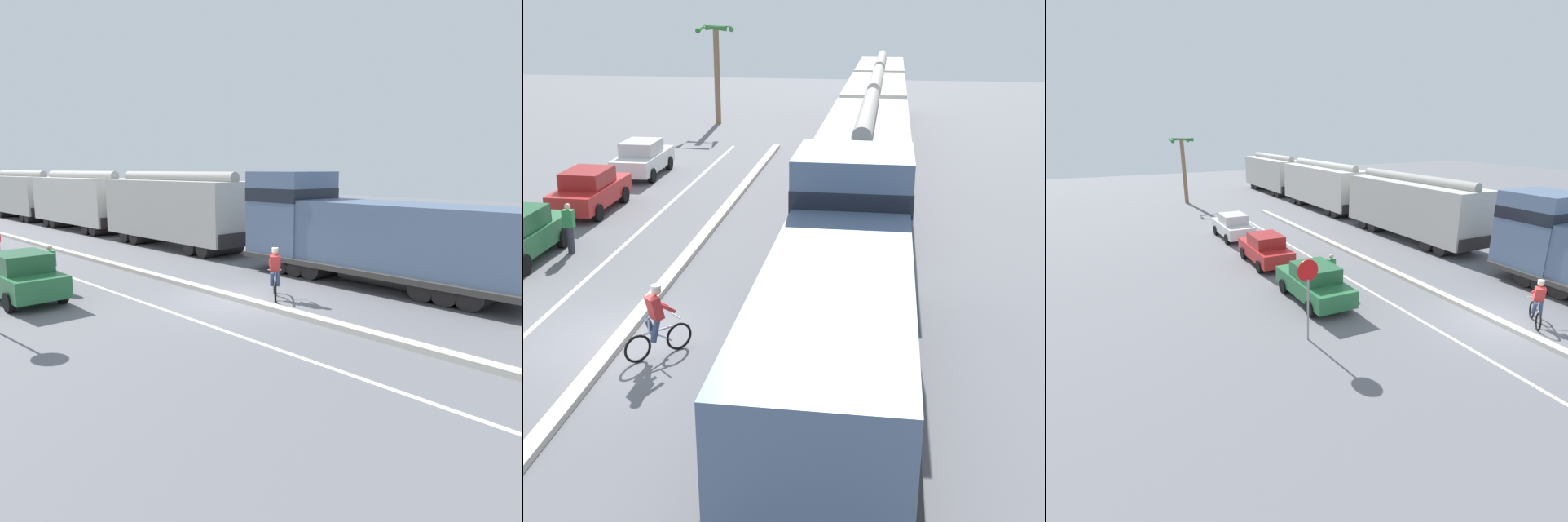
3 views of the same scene
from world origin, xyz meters
TOP-DOWN VIEW (x-y plane):
  - ground_plane at (0.00, 0.00)m, footprint 120.00×120.00m
  - median_curb at (0.00, 6.00)m, footprint 0.36×36.00m
  - lane_stripe at (-2.40, 6.00)m, footprint 0.14×36.00m
  - locomotive at (5.28, -1.12)m, footprint 3.10×11.61m
  - hopper_car_lead at (5.28, 11.03)m, footprint 2.90×10.60m
  - hopper_car_middle at (5.28, 22.63)m, footprint 2.90×10.60m
  - hopper_car_trailing at (5.28, 34.23)m, footprint 2.90×10.60m
  - parked_car_red at (-5.07, 10.58)m, footprint 1.89×4.23m
  - parked_car_white at (-5.00, 16.52)m, footprint 1.84×4.20m
  - cyclist at (1.13, -0.63)m, footprint 1.23×1.27m
  - palm_tree_near at (-4.99, 31.47)m, footprint 2.26×2.15m
  - pedestrian_by_cars at (-3.79, 5.85)m, footprint 0.34×0.22m

SIDE VIEW (x-z plane):
  - ground_plane at x=0.00m, z-range 0.00..0.00m
  - lane_stripe at x=-2.40m, z-range 0.00..0.01m
  - median_curb at x=0.00m, z-range 0.00..0.16m
  - parked_car_red at x=-5.07m, z-range 0.01..1.63m
  - parked_car_white at x=-5.00m, z-range 0.01..1.63m
  - cyclist at x=1.13m, z-range -0.04..1.67m
  - pedestrian_by_cars at x=-3.79m, z-range 0.04..1.66m
  - locomotive at x=5.28m, z-range -0.30..3.90m
  - hopper_car_lead at x=5.28m, z-range -0.01..4.17m
  - hopper_car_middle at x=5.28m, z-range -0.01..4.17m
  - hopper_car_trailing at x=5.28m, z-range -0.01..4.17m
  - palm_tree_near at x=-4.99m, z-range 1.28..7.55m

